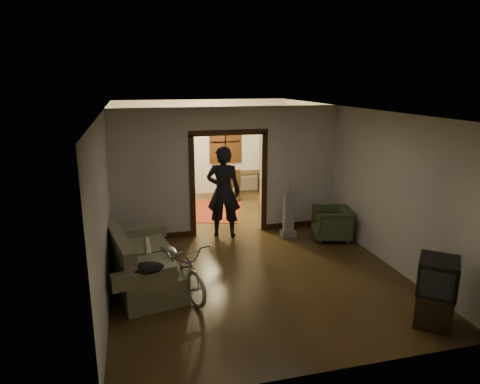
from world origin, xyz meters
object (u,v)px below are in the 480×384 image
object	(u,v)px
bicycle	(180,266)
locker	(161,166)
sofa	(142,256)
armchair	(331,224)
desk	(247,184)
person	(223,192)

from	to	relation	value
bicycle	locker	distance (m)	5.86
sofa	armchair	bearing A→B (deg)	4.28
armchair	bicycle	bearing A→B (deg)	-50.31
sofa	desk	size ratio (longest dim) A/B	2.29
locker	desk	world-z (taller)	locker
person	locker	size ratio (longest dim) A/B	1.05
bicycle	locker	bearing A→B (deg)	69.37
sofa	person	xyz separation A→B (m)	(1.81, 1.90, 0.52)
bicycle	desk	bearing A→B (deg)	45.63
sofa	desk	xyz separation A→B (m)	(3.22, 5.13, -0.15)
person	locker	world-z (taller)	person
person	locker	bearing A→B (deg)	-54.79
sofa	bicycle	size ratio (longest dim) A/B	1.22
bicycle	desk	xyz separation A→B (m)	(2.65, 5.59, -0.12)
bicycle	person	size ratio (longest dim) A/B	0.87
bicycle	armchair	bearing A→B (deg)	5.68
person	armchair	bearing A→B (deg)	178.59
armchair	person	xyz separation A→B (m)	(-2.20, 0.78, 0.65)
bicycle	person	world-z (taller)	person
desk	sofa	bearing A→B (deg)	-120.98
armchair	desk	world-z (taller)	armchair
armchair	locker	xyz separation A→B (m)	(-3.27, 4.26, 0.61)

